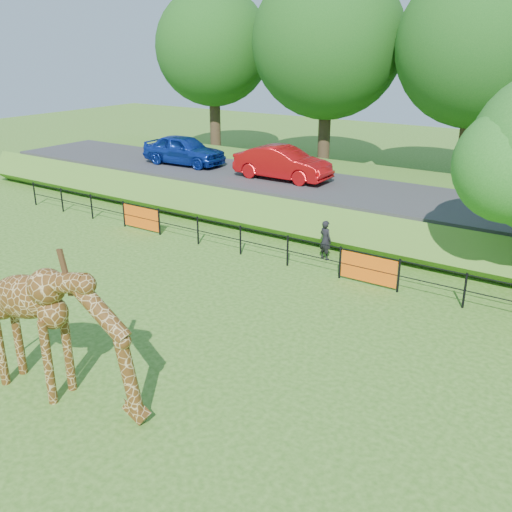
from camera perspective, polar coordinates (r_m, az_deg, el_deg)
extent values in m
plane|color=#346519|center=(14.32, -13.94, -10.76)|extent=(90.00, 90.00, 0.00)
cube|color=#346519|center=(26.10, 11.75, 5.43)|extent=(40.00, 9.00, 1.30)
cube|color=#2F2F31|center=(24.58, 10.49, 6.30)|extent=(40.00, 5.00, 0.12)
imported|color=#1538AF|center=(29.61, -7.21, 10.50)|extent=(4.47, 2.00, 1.49)
imported|color=red|center=(26.13, 2.68, 9.27)|extent=(4.51, 1.60, 1.48)
imported|color=black|center=(20.38, 6.95, 1.61)|extent=(0.61, 0.50, 1.43)
sphere|color=#22651C|center=(17.35, 24.25, 8.24)|extent=(3.22, 3.22, 3.22)
cylinder|color=#372918|center=(38.30, -4.11, 13.40)|extent=(0.70, 0.70, 5.00)
sphere|color=#154A13|center=(37.99, -4.29, 20.11)|extent=(7.20, 7.20, 7.20)
cylinder|color=#372918|center=(33.99, 6.85, 12.39)|extent=(0.70, 0.70, 5.00)
sphere|color=#154A13|center=(33.65, 7.22, 20.51)|extent=(8.40, 8.40, 8.40)
cylinder|color=#372918|center=(31.19, 20.20, 10.55)|extent=(0.70, 0.70, 5.00)
sphere|color=#154A13|center=(30.81, 21.31, 19.04)|extent=(7.80, 7.80, 7.80)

